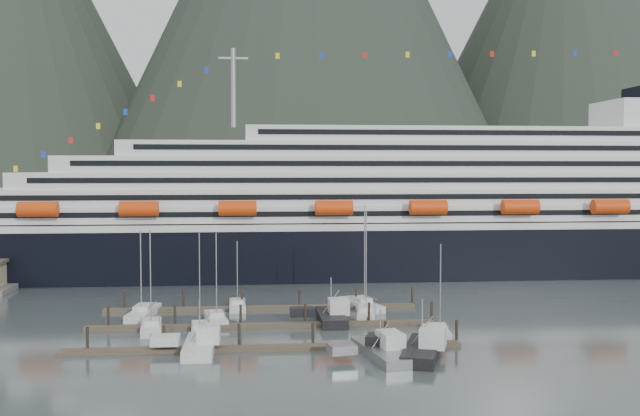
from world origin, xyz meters
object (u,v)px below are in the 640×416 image
Objects in this scene: sailboat_f at (237,306)px; sailboat_a at (151,328)px; sailboat_h at (439,332)px; sailboat_d at (366,313)px; trawler_e at (330,316)px; sailboat_c at (216,319)px; trawler_d at (421,349)px; trawler_c at (379,351)px; sailboat_b at (200,329)px; sailboat_g at (361,305)px; trawler_b at (199,345)px; cruise_ship at (426,215)px; sailboat_e at (143,313)px.

sailboat_a is at bearing 141.97° from sailboat_f.
sailboat_d is at bearing 35.34° from sailboat_h.
sailboat_a is 1.30× the size of trawler_e.
sailboat_c is 33.14m from trawler_d.
sailboat_a reaches higher than trawler_c.
sailboat_d reaches higher than trawler_e.
sailboat_a is 18.96m from sailboat_f.
sailboat_a is at bearing 97.10° from trawler_e.
sailboat_d is (23.80, 9.15, 0.02)m from sailboat_b.
sailboat_a is at bearing 87.31° from sailboat_h.
sailboat_g is (19.41, -1.20, 0.05)m from sailboat_f.
trawler_b is 26.23m from trawler_d.
sailboat_c is 1.22× the size of trawler_e.
cruise_ship is 78.89m from trawler_b.
trawler_b is (-1.22, -17.62, 0.47)m from sailboat_c.
sailboat_h is at bearing -105.81° from sailboat_e.
sailboat_e is 24.78m from trawler_b.
trawler_b is at bearing 67.09° from trawler_c.
sailboat_d is 1.50× the size of trawler_b.
sailboat_g is at bearing 6.83° from sailboat_d.
sailboat_f reaches higher than trawler_d.
trawler_b is at bearing 167.30° from sailboat_c.
sailboat_g is 1.57× the size of trawler_b.
cruise_ship is at bearing -14.32° from sailboat_d.
sailboat_h is 31.39m from trawler_b.
sailboat_a is 1.12× the size of trawler_c.
trawler_c is (-21.85, -69.97, -11.21)m from cruise_ship.
sailboat_g is at bearing 26.45° from sailboat_h.
trawler_c is 0.97× the size of trawler_d.
cruise_ship is at bearing 5.16° from trawler_d.
cruise_ship reaches higher than sailboat_b.
trawler_d reaches higher than trawler_c.
sailboat_b is at bearing 78.44° from trawler_d.
sailboat_e is 1.26× the size of trawler_b.
sailboat_d is 1.23× the size of trawler_d.
trawler_d is at bearing 162.19° from sailboat_h.
cruise_ship is 14.81× the size of sailboat_a.
sailboat_h is at bearing -78.03° from trawler_b.
sailboat_g is at bearing -40.92° from trawler_b.
sailboat_b is 14.98m from sailboat_e.
sailboat_f is at bearing -24.39° from sailboat_c.
sailboat_b is at bearing 120.09° from sailboat_d.
sailboat_c is 10.55m from sailboat_f.
sailboat_c is at bearing -3.43° from trawler_b.
sailboat_a is at bearing 48.19° from trawler_c.
sailboat_d is at bearing -54.58° from trawler_e.
sailboat_c is 1.25× the size of trawler_b.
sailboat_f is (13.76, 4.98, -0.03)m from sailboat_e.
sailboat_g is (22.25, 8.96, 0.03)m from sailboat_c.
cruise_ship is at bearing -47.43° from sailboat_f.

